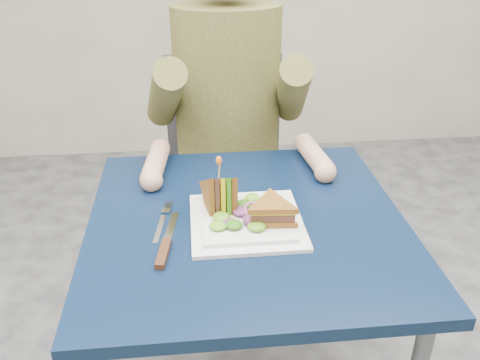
{
  "coord_description": "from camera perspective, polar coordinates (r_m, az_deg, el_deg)",
  "views": [
    {
      "loc": [
        -0.12,
        -1.01,
        1.39
      ],
      "look_at": [
        -0.01,
        0.03,
        0.82
      ],
      "focal_mm": 38.0,
      "sensor_mm": 36.0,
      "label": 1
    }
  ],
  "objects": [
    {
      "name": "lettuce_spill",
      "position": [
        1.19,
        0.92,
        -3.42
      ],
      "size": [
        0.15,
        0.13,
        0.02
      ],
      "primitive_type": null,
      "color": "#337A14",
      "rests_on": "plate"
    },
    {
      "name": "knife",
      "position": [
        1.12,
        -8.44,
        -7.61
      ],
      "size": [
        0.05,
        0.22,
        0.02
      ],
      "color": "silver",
      "rests_on": "table"
    },
    {
      "name": "table",
      "position": [
        1.26,
        0.76,
        -7.41
      ],
      "size": [
        0.75,
        0.75,
        0.73
      ],
      "color": "black",
      "rests_on": "ground"
    },
    {
      "name": "chair",
      "position": [
        1.88,
        -1.56,
        1.52
      ],
      "size": [
        0.42,
        0.4,
        0.93
      ],
      "color": "#47474C",
      "rests_on": "ground"
    },
    {
      "name": "sandwich_flat",
      "position": [
        1.16,
        3.59,
        -3.55
      ],
      "size": [
        0.14,
        0.14,
        0.05
      ],
      "color": "brown",
      "rests_on": "plate"
    },
    {
      "name": "toothpick",
      "position": [
        1.17,
        -2.36,
        0.97
      ],
      "size": [
        0.01,
        0.01,
        0.06
      ],
      "primitive_type": "cylinder",
      "rotation": [
        0.14,
        0.07,
        0.0
      ],
      "color": "tan",
      "rests_on": "sandwich_upright"
    },
    {
      "name": "onion_ring",
      "position": [
        1.18,
        1.43,
        -3.31
      ],
      "size": [
        0.04,
        0.04,
        0.02
      ],
      "primitive_type": "torus",
      "rotation": [
        0.44,
        0.0,
        0.0
      ],
      "color": "#9E4C7A",
      "rests_on": "plate"
    },
    {
      "name": "fork",
      "position": [
        1.21,
        -8.74,
        -4.7
      ],
      "size": [
        0.04,
        0.18,
        0.01
      ],
      "color": "silver",
      "rests_on": "table"
    },
    {
      "name": "sandwich_upright",
      "position": [
        1.2,
        -2.3,
        -1.74
      ],
      "size": [
        0.09,
        0.15,
        0.15
      ],
      "color": "brown",
      "rests_on": "plate"
    },
    {
      "name": "plate",
      "position": [
        1.19,
        0.73,
        -4.55
      ],
      "size": [
        0.26,
        0.26,
        0.02
      ],
      "color": "white",
      "rests_on": "table"
    },
    {
      "name": "diner",
      "position": [
        1.63,
        -1.42,
        11.52
      ],
      "size": [
        0.54,
        0.59,
        0.74
      ],
      "color": "#4F4E24",
      "rests_on": "chair"
    },
    {
      "name": "toothpick_frill",
      "position": [
        1.16,
        -2.38,
        2.2
      ],
      "size": [
        0.01,
        0.01,
        0.02
      ],
      "primitive_type": "ellipsoid",
      "color": "orange",
      "rests_on": "sandwich_upright"
    }
  ]
}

